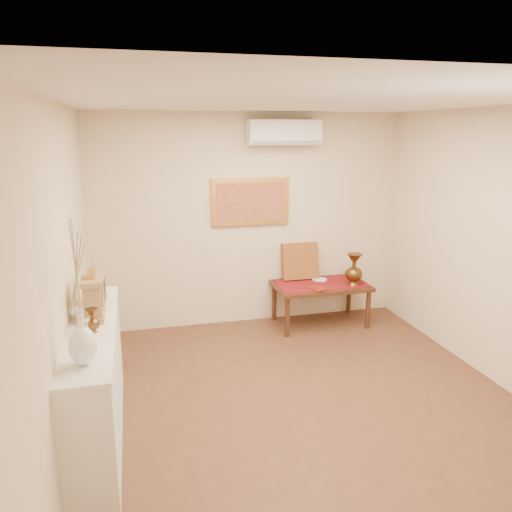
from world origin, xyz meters
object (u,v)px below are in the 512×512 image
object	(u,v)px
display_ledge	(96,381)
mantel_clock	(94,297)
wooden_chest	(96,289)
low_table	(321,289)
white_vase	(78,296)
brass_urn_tall	(354,266)

from	to	relation	value
display_ledge	mantel_clock	world-z (taller)	mantel_clock
wooden_chest	low_table	size ratio (longest dim) A/B	0.20
white_vase	wooden_chest	bearing A→B (deg)	89.48
mantel_clock	low_table	world-z (taller)	mantel_clock
brass_urn_tall	mantel_clock	distance (m)	3.43
white_vase	wooden_chest	distance (m)	1.31
white_vase	wooden_chest	size ratio (longest dim) A/B	3.90
display_ledge	wooden_chest	world-z (taller)	wooden_chest
mantel_clock	wooden_chest	world-z (taller)	mantel_clock
white_vase	display_ledge	bearing A→B (deg)	90.12
white_vase	low_table	xyz separation A→B (m)	(2.67, 2.58, -0.97)
display_ledge	low_table	bearing A→B (deg)	35.10
brass_urn_tall	display_ledge	size ratio (longest dim) A/B	0.25
brass_urn_tall	mantel_clock	bearing A→B (deg)	-152.91
mantel_clock	low_table	xyz separation A→B (m)	(2.66, 1.71, -0.67)
brass_urn_tall	wooden_chest	world-z (taller)	wooden_chest
white_vase	brass_urn_tall	distance (m)	3.95
mantel_clock	low_table	bearing A→B (deg)	32.83
white_vase	brass_urn_tall	xyz separation A→B (m)	(3.05, 2.42, -0.65)
brass_urn_tall	low_table	size ratio (longest dim) A/B	0.41
display_ledge	mantel_clock	xyz separation A→B (m)	(0.02, 0.17, 0.66)
mantel_clock	brass_urn_tall	bearing A→B (deg)	27.09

